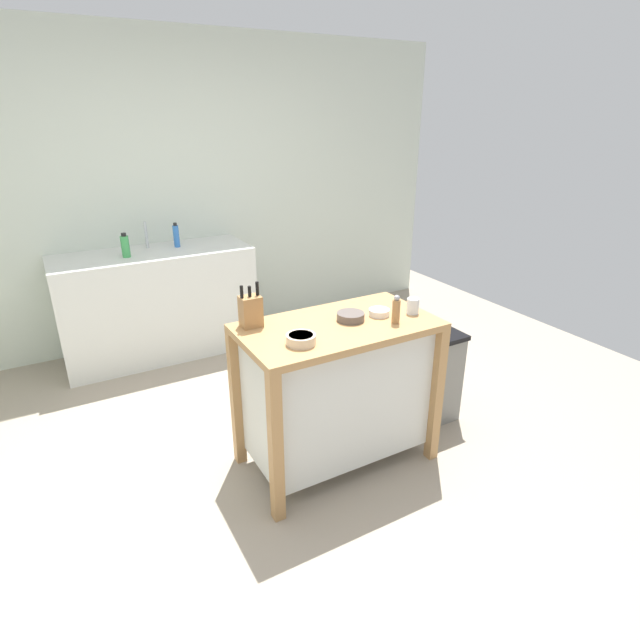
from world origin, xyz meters
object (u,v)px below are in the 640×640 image
(bottle_spray_cleaner, at_px, (125,246))
(trash_bin, at_px, (431,377))
(pepper_grinder, at_px, (396,310))
(bottle_hand_soap, at_px, (176,236))
(sink_faucet, at_px, (146,235))
(kitchen_island, at_px, (337,387))
(knife_block, at_px, (251,311))
(bowl_ceramic_small, at_px, (301,339))
(bowl_ceramic_wide, at_px, (350,316))
(bowl_stoneware_deep, at_px, (379,312))
(drinking_cup, at_px, (413,306))

(bottle_spray_cleaner, bearing_deg, trash_bin, -50.40)
(pepper_grinder, height_order, bottle_hand_soap, bottle_hand_soap)
(trash_bin, bearing_deg, bottle_hand_soap, 119.14)
(sink_faucet, relative_size, bottle_spray_cleaner, 1.15)
(kitchen_island, bearing_deg, knife_block, 154.73)
(bowl_ceramic_small, bearing_deg, kitchen_island, 23.87)
(bowl_ceramic_wide, bearing_deg, trash_bin, 5.01)
(bowl_stoneware_deep, distance_m, trash_bin, 0.79)
(knife_block, distance_m, bowl_stoneware_deep, 0.72)
(kitchen_island, xyz_separation_m, drinking_cup, (0.45, -0.08, 0.44))
(knife_block, relative_size, bottle_spray_cleaner, 1.28)
(drinking_cup, relative_size, sink_faucet, 0.40)
(sink_faucet, bearing_deg, knife_block, -86.16)
(bottle_spray_cleaner, distance_m, bottle_hand_soap, 0.45)
(bottle_spray_cleaner, bearing_deg, sink_faucet, 45.90)
(bowl_ceramic_small, xyz_separation_m, trash_bin, (1.08, 0.20, -0.60))
(bowl_stoneware_deep, relative_size, bottle_spray_cleaner, 0.61)
(knife_block, xyz_separation_m, bottle_spray_cleaner, (-0.34, 1.74, 0.01))
(pepper_grinder, xyz_separation_m, bottle_spray_cleaner, (-1.04, 2.08, 0.02))
(bowl_ceramic_wide, xyz_separation_m, trash_bin, (0.70, 0.06, -0.60))
(bottle_spray_cleaner, bearing_deg, bowl_ceramic_small, -77.34)
(bowl_ceramic_wide, relative_size, trash_bin, 0.24)
(pepper_grinder, bearing_deg, bowl_ceramic_small, 178.60)
(knife_block, distance_m, bottle_spray_cleaner, 1.77)
(bowl_stoneware_deep, height_order, drinking_cup, drinking_cup)
(bowl_stoneware_deep, height_order, sink_faucet, sink_faucet)
(bowl_ceramic_small, distance_m, bowl_ceramic_wide, 0.41)
(kitchen_island, relative_size, sink_faucet, 4.94)
(bowl_stoneware_deep, height_order, pepper_grinder, pepper_grinder)
(pepper_grinder, bearing_deg, sink_faucet, 109.96)
(pepper_grinder, relative_size, trash_bin, 0.26)
(kitchen_island, height_order, bowl_stoneware_deep, bowl_stoneware_deep)
(pepper_grinder, distance_m, trash_bin, 0.85)
(kitchen_island, relative_size, bottle_hand_soap, 5.34)
(bowl_ceramic_wide, bearing_deg, bowl_ceramic_small, -159.35)
(bottle_hand_soap, bearing_deg, trash_bin, -60.86)
(bowl_ceramic_small, xyz_separation_m, bottle_hand_soap, (-0.03, 2.20, 0.08))
(kitchen_island, distance_m, knife_block, 0.67)
(drinking_cup, xyz_separation_m, sink_faucet, (-1.01, 2.23, 0.08))
(knife_block, distance_m, bowl_ceramic_wide, 0.55)
(bowl_ceramic_wide, distance_m, pepper_grinder, 0.25)
(bowl_ceramic_small, height_order, drinking_cup, drinking_cup)
(trash_bin, relative_size, bottle_hand_soap, 3.09)
(pepper_grinder, bearing_deg, bottle_spray_cleaner, 116.49)
(knife_block, relative_size, pepper_grinder, 1.51)
(bowl_ceramic_wide, bearing_deg, pepper_grinder, -39.22)
(bowl_ceramic_wide, distance_m, sink_faucet, 2.23)
(knife_block, relative_size, bowl_ceramic_wide, 1.59)
(kitchen_island, relative_size, bottle_spray_cleaner, 5.71)
(knife_block, bearing_deg, kitchen_island, -25.27)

